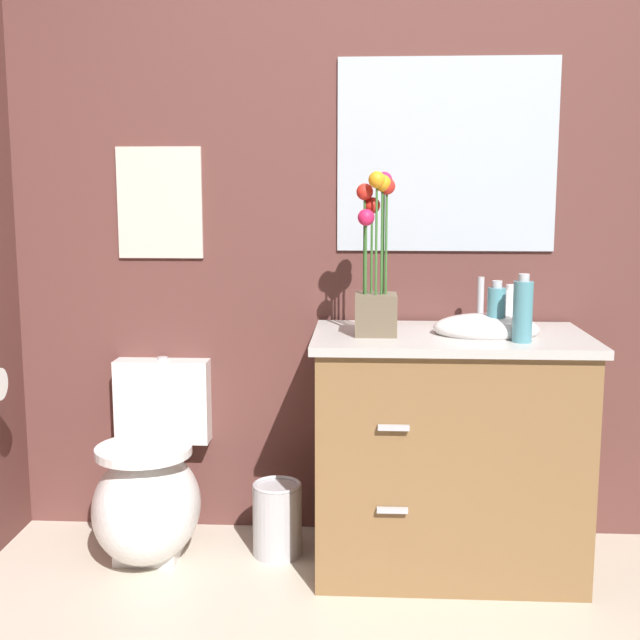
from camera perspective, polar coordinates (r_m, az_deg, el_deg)
The scene contains 10 objects.
wall_back at distance 3.15m, azimuth 10.16°, elevation 7.49°, with size 4.73×0.05×2.50m, color brown.
toilet at distance 3.13m, azimuth -11.66°, elevation -11.45°, with size 0.38×0.59×0.69m.
vanity_cabinet at distance 2.95m, azimuth 8.87°, elevation -8.74°, with size 0.94×0.56×1.02m.
flower_vase at distance 2.78m, azimuth 3.89°, elevation 3.06°, with size 0.14×0.14×0.55m.
soap_bottle at distance 2.73m, azimuth 13.83°, elevation 0.63°, with size 0.06×0.06×0.22m.
lotion_bottle at distance 3.00m, azimuth 12.98°, elevation 0.77°, with size 0.06×0.06×0.16m.
hand_wash_bottle at distance 2.83m, azimuth 12.09°, elevation 0.63°, with size 0.06×0.06×0.19m.
trash_bin at distance 3.10m, azimuth -2.97°, elevation -13.53°, with size 0.18×0.18×0.27m.
wall_poster at distance 3.19m, azimuth -11.02°, elevation 7.95°, with size 0.32×0.01×0.42m, color beige.
wall_mirror at distance 3.11m, azimuth 8.75°, elevation 11.19°, with size 0.80×0.01×0.70m, color #B2BCC6.
Camera 1 is at (-0.18, -1.66, 1.32)m, focal length 46.31 mm.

